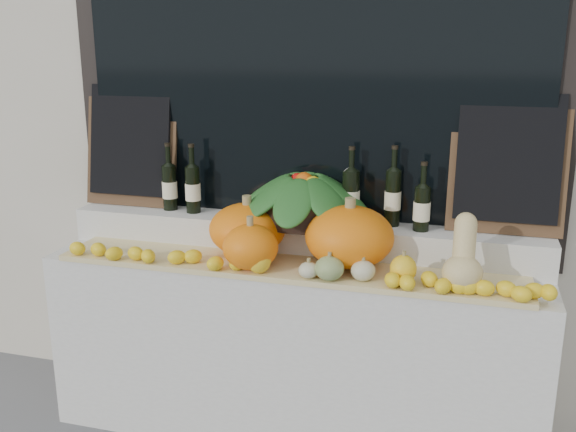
{
  "coord_description": "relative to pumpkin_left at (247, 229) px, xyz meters",
  "views": [
    {
      "loc": [
        0.75,
        -1.18,
        1.88
      ],
      "look_at": [
        0.0,
        1.45,
        1.12
      ],
      "focal_mm": 40.0,
      "sensor_mm": 36.0,
      "label": 1
    }
  ],
  "objects": [
    {
      "name": "pumpkin_right",
      "position": [
        0.49,
        -0.04,
        0.02
      ],
      "size": [
        0.39,
        0.39,
        0.27
      ],
      "primitive_type": "ellipsoid",
      "rotation": [
        0.0,
        0.0,
        -0.01
      ],
      "color": "orange",
      "rests_on": "straw_bedding"
    },
    {
      "name": "pumpkin_center",
      "position": [
        0.08,
        -0.19,
        -0.02
      ],
      "size": [
        0.3,
        0.3,
        0.2
      ],
      "primitive_type": "ellipsoid",
      "rotation": [
        0.0,
        0.0,
        -0.24
      ],
      "color": "orange",
      "rests_on": "straw_bedding"
    },
    {
      "name": "wine_bottle_far_right",
      "position": [
        0.78,
        0.15,
        0.12
      ],
      "size": [
        0.08,
        0.08,
        0.32
      ],
      "color": "black",
      "rests_on": "rear_tier"
    },
    {
      "name": "decorative_gourds",
      "position": [
        0.42,
        -0.21,
        -0.07
      ],
      "size": [
        0.72,
        0.18,
        0.14
      ],
      "color": "#31611D",
      "rests_on": "straw_bedding"
    },
    {
      "name": "wine_bottle_near_left",
      "position": [
        -0.34,
        0.16,
        0.14
      ],
      "size": [
        0.08,
        0.08,
        0.34
      ],
      "color": "black",
      "rests_on": "rear_tier"
    },
    {
      "name": "wine_bottle_near_right",
      "position": [
        0.64,
        0.19,
        0.15
      ],
      "size": [
        0.08,
        0.08,
        0.37
      ],
      "color": "black",
      "rests_on": "rear_tier"
    },
    {
      "name": "chalkboard_left",
      "position": [
        -0.71,
        0.23,
        0.34
      ],
      "size": [
        0.5,
        0.14,
        0.61
      ],
      "rotation": [
        -0.18,
        0.0,
        0.0
      ],
      "color": "#4C331E",
      "rests_on": "rear_tier"
    },
    {
      "name": "lemon_heap",
      "position": [
        0.21,
        -0.22,
        -0.09
      ],
      "size": [
        2.2,
        0.16,
        0.06
      ],
      "primitive_type": null,
      "color": "yellow",
      "rests_on": "straw_bedding"
    },
    {
      "name": "butternut_squash",
      "position": [
        0.97,
        -0.17,
        0.0
      ],
      "size": [
        0.16,
        0.22,
        0.3
      ],
      "color": "#D6BD7E",
      "rests_on": "straw_bedding"
    },
    {
      "name": "rear_tier",
      "position": [
        0.21,
        0.16,
        -0.06
      ],
      "size": [
        2.3,
        0.25,
        0.16
      ],
      "primitive_type": "cube",
      "color": "silver",
      "rests_on": "display_sill"
    },
    {
      "name": "chalkboard_right",
      "position": [
        1.13,
        0.23,
        0.34
      ],
      "size": [
        0.5,
        0.14,
        0.61
      ],
      "rotation": [
        -0.18,
        0.0,
        0.0
      ],
      "color": "#4C331E",
      "rests_on": "rear_tier"
    },
    {
      "name": "wine_bottle_tall",
      "position": [
        0.45,
        0.18,
        0.14
      ],
      "size": [
        0.08,
        0.08,
        0.36
      ],
      "color": "black",
      "rests_on": "rear_tier"
    },
    {
      "name": "straw_bedding",
      "position": [
        0.21,
        -0.11,
        -0.13
      ],
      "size": [
        2.1,
        0.32,
        0.02
      ],
      "primitive_type": "cube",
      "color": "tan",
      "rests_on": "display_sill"
    },
    {
      "name": "produce_bowl",
      "position": [
        0.23,
        0.15,
        0.13
      ],
      "size": [
        0.67,
        0.67,
        0.25
      ],
      "color": "black",
      "rests_on": "rear_tier"
    },
    {
      "name": "pumpkin_left",
      "position": [
        0.0,
        0.0,
        0.0
      ],
      "size": [
        0.46,
        0.46,
        0.24
      ],
      "primitive_type": "ellipsoid",
      "rotation": [
        0.0,
        0.0,
        0.36
      ],
      "color": "orange",
      "rests_on": "straw_bedding"
    },
    {
      "name": "display_sill",
      "position": [
        0.21,
        0.01,
        -0.58
      ],
      "size": [
        2.3,
        0.55,
        0.88
      ],
      "primitive_type": "cube",
      "color": "silver",
      "rests_on": "ground"
    },
    {
      "name": "wine_bottle_far_left",
      "position": [
        -0.47,
        0.18,
        0.13
      ],
      "size": [
        0.08,
        0.08,
        0.34
      ],
      "color": "black",
      "rests_on": "rear_tier"
    }
  ]
}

